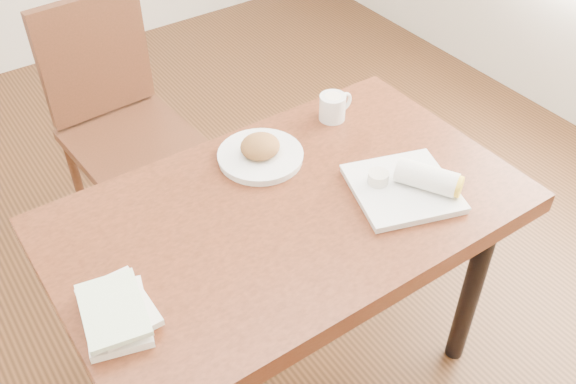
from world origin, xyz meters
TOP-DOWN VIEW (x-y plane):
  - ground at (0.00, 0.00)m, footprint 4.00×5.00m
  - table at (0.00, 0.00)m, footprint 1.22×0.73m
  - chair_far at (-0.10, 0.95)m, footprint 0.44×0.44m
  - plate_scone at (0.05, 0.21)m, footprint 0.24×0.24m
  - coffee_mug at (0.34, 0.25)m, footprint 0.12×0.08m
  - plate_burrito at (0.30, -0.14)m, footprint 0.33×0.33m
  - book_stack at (-0.51, -0.09)m, footprint 0.18×0.22m

SIDE VIEW (x-z plane):
  - ground at x=0.00m, z-range -0.01..0.00m
  - chair_far at x=-0.10m, z-range 0.07..1.03m
  - table at x=0.00m, z-range 0.29..1.04m
  - plate_scone at x=0.05m, z-range 0.74..0.81m
  - book_stack at x=-0.51m, z-range 0.75..0.80m
  - plate_burrito at x=0.30m, z-range 0.73..0.82m
  - coffee_mug at x=0.34m, z-range 0.75..0.83m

